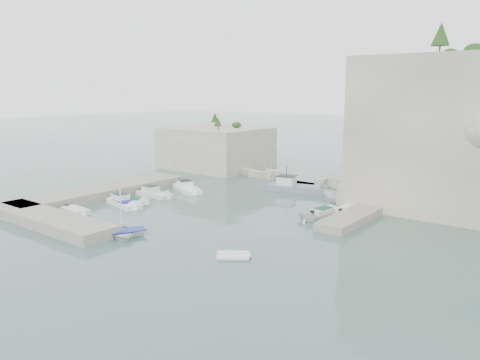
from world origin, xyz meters
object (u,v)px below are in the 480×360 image
Objects in this scene: motorboat_c at (131,203)px; rowboat at (122,236)px; motorboat_b at (155,196)px; tender_east_a at (309,221)px; tender_east_d at (341,203)px; work_boat at (298,192)px; tender_east_c at (348,210)px; inflatable_dinghy at (233,258)px; motorboat_e at (76,213)px; motorboat_a at (187,191)px; tender_east_b at (323,213)px; motorboat_d at (124,205)px.

rowboat reaches higher than motorboat_c.
motorboat_b is 21.35m from tender_east_a.
tender_east_d reaches higher than tender_east_a.
work_boat is at bearing 19.65° from rowboat.
tender_east_d is (-2.29, 2.96, 0.00)m from tender_east_c.
inflatable_dinghy is 26.50m from work_boat.
motorboat_e is at bearing -92.63° from motorboat_b.
motorboat_e is 0.88× the size of rowboat.
tender_east_d is (20.91, 22.57, 0.00)m from motorboat_e.
tender_east_d is at bearing 11.13° from tender_east_a.
tender_east_c is 10.90m from work_boat.
motorboat_a reaches higher than tender_east_c.
tender_east_a reaches higher than motorboat_b.
tender_east_c is at bearing -41.67° from work_boat.
tender_east_d is at bearing 34.33° from tender_east_c.
tender_east_c is (22.54, 8.62, 0.00)m from motorboat_b.
work_boat is (2.79, 26.83, 0.00)m from rowboat.
work_boat is at bearing 66.73° from motorboat_e.
inflatable_dinghy is at bearing -166.93° from tender_east_b.
motorboat_a is 26.40m from inflatable_dinghy.
motorboat_b is 2.03× the size of inflatable_dinghy.
tender_east_a is (20.29, -2.91, 0.00)m from motorboat_a.
tender_east_c is (21.80, 14.07, 0.00)m from motorboat_d.
tender_east_d is (19.86, 15.75, 0.00)m from motorboat_c.
motorboat_c is 25.35m from tender_east_d.
motorboat_e is 22.49m from inflatable_dinghy.
motorboat_b is at bearing -147.03° from work_boat.
motorboat_d reaches higher than inflatable_dinghy.
rowboat is at bearing -25.97° from motorboat_d.
tender_east_b is at bearing 16.36° from motorboat_b.
tender_east_c reaches higher than inflatable_dinghy.
motorboat_c is at bearing 86.73° from motorboat_e.
motorboat_b is 24.13m from tender_east_c.
rowboat is at bearing -5.63° from motorboat_e.
tender_east_b is at bearing 43.42° from motorboat_e.
motorboat_c is 22.57m from inflatable_dinghy.
tender_east_c is (21.58, 3.66, 0.00)m from motorboat_a.
motorboat_c is 25.58m from tender_east_c.
work_boat is (13.57, 24.70, 0.00)m from motorboat_e.
motorboat_e is at bearing 142.47° from inflatable_dinghy.
tender_east_d is (-1.00, 9.54, 0.00)m from tender_east_a.
motorboat_a is at bearing 79.81° from motorboat_b.
tender_east_d reaches higher than motorboat_d.
tender_east_b is at bearing -58.43° from work_boat.
motorboat_c reaches higher than inflatable_dinghy.
motorboat_b is at bearing 115.86° from inflatable_dinghy.
rowboat is at bearing -53.96° from motorboat_c.
rowboat is (9.16, -18.06, 0.00)m from motorboat_a.
motorboat_d is at bearing 76.37° from rowboat.
tender_east_b is 0.89× the size of tender_east_c.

